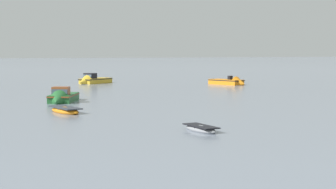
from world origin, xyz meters
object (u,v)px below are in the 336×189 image
at_px(motorboat_moored_4, 231,83).
at_px(rowboat_moored_0, 65,110).
at_px(rowboat_moored_1, 201,129).
at_px(motorboat_moored_1, 62,99).
at_px(motorboat_moored_2, 92,81).

distance_m(motorboat_moored_4, rowboat_moored_0, 43.36).
xyz_separation_m(motorboat_moored_4, rowboat_moored_1, (-25.56, -43.67, -0.17)).
bearing_deg(motorboat_moored_1, motorboat_moored_2, -175.92).
bearing_deg(rowboat_moored_0, motorboat_moored_4, -61.14).
distance_m(motorboat_moored_1, rowboat_moored_0, 9.77).
distance_m(motorboat_moored_2, rowboat_moored_0, 42.43).
bearing_deg(motorboat_moored_4, rowboat_moored_1, -52.05).
bearing_deg(motorboat_moored_4, motorboat_moored_2, -141.38).
distance_m(motorboat_moored_4, rowboat_moored_1, 50.60).
height_order(motorboat_moored_2, motorboat_moored_4, motorboat_moored_2).
xyz_separation_m(motorboat_moored_2, rowboat_moored_1, (-5.95, -54.84, -0.25)).
bearing_deg(rowboat_moored_0, motorboat_moored_1, -22.90).
distance_m(motorboat_moored_1, motorboat_moored_4, 36.19).
distance_m(motorboat_moored_2, rowboat_moored_1, 55.16).
bearing_deg(motorboat_moored_2, rowboat_moored_0, 37.64).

